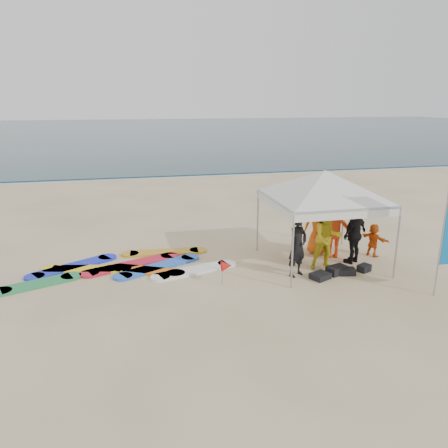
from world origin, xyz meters
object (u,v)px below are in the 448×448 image
object	(u,v)px
person_black_b	(355,234)
person_orange_b	(319,225)
person_seated	(373,240)
surfboard_spread	(127,267)
person_orange_a	(334,228)
person_black_a	(298,246)
person_yellow	(328,238)
canopy_tent	(325,171)
marker_pennant	(227,266)

from	to	relation	value
person_black_b	person_orange_b	xyz separation A→B (m)	(-0.66, 1.04, 0.04)
person_black_b	person_seated	distance (m)	1.04
person_seated	surfboard_spread	bearing A→B (deg)	60.93
person_orange_a	person_black_b	size ratio (longest dim) A/B	1.03
person_black_a	person_orange_b	bearing A→B (deg)	22.18
person_yellow	person_black_a	bearing A→B (deg)	-161.46
canopy_tent	person_seated	bearing A→B (deg)	6.39
canopy_tent	surfboard_spread	distance (m)	6.29
person_black_b	person_orange_b	size ratio (longest dim) A/B	0.96
person_black_a	marker_pennant	size ratio (longest dim) A/B	2.70
person_black_a	person_yellow	bearing A→B (deg)	-11.65
person_seated	canopy_tent	size ratio (longest dim) A/B	0.25
person_black_a	canopy_tent	size ratio (longest dim) A/B	0.41
person_orange_b	canopy_tent	world-z (taller)	canopy_tent
person_orange_b	canopy_tent	xyz separation A→B (m)	(-0.31, -0.86, 1.84)
person_orange_a	surfboard_spread	size ratio (longest dim) A/B	0.30
surfboard_spread	person_yellow	bearing A→B (deg)	-13.00
person_black_a	canopy_tent	distance (m)	2.29
marker_pennant	person_yellow	bearing A→B (deg)	7.70
person_orange_b	person_black_a	bearing A→B (deg)	62.09
person_orange_a	person_black_b	xyz separation A→B (m)	(0.36, -0.62, -0.03)
person_black_a	surfboard_spread	xyz separation A→B (m)	(-4.56, 1.58, -0.83)
person_black_b	canopy_tent	world-z (taller)	canopy_tent
person_yellow	surfboard_spread	distance (m)	5.80
person_black_a	person_orange_b	distance (m)	2.10
person_black_b	marker_pennant	bearing A→B (deg)	-19.47
person_orange_a	canopy_tent	xyz separation A→B (m)	(-0.61, -0.44, 1.85)
person_black_a	person_orange_b	size ratio (longest dim) A/B	0.93
person_yellow	surfboard_spread	bearing A→B (deg)	169.61
person_black_a	person_orange_a	size ratio (longest dim) A/B	0.94
person_orange_a	canopy_tent	distance (m)	1.99
person_black_b	canopy_tent	bearing A→B (deg)	-39.61
surfboard_spread	person_seated	bearing A→B (deg)	-4.83
marker_pennant	surfboard_spread	size ratio (longest dim) A/B	0.10
canopy_tent	marker_pennant	size ratio (longest dim) A/B	6.60
person_yellow	marker_pennant	distance (m)	3.09
person_black_b	surfboard_spread	world-z (taller)	person_black_b
person_black_b	surfboard_spread	size ratio (longest dim) A/B	0.29
person_black_a	marker_pennant	world-z (taller)	person_black_a
marker_pennant	person_orange_a	bearing A→B (deg)	19.47
person_yellow	person_seated	xyz separation A→B (m)	(1.88, 0.66, -0.40)
marker_pennant	surfboard_spread	bearing A→B (deg)	146.38
person_orange_b	canopy_tent	distance (m)	2.06
person_black_a	person_black_b	size ratio (longest dim) A/B	0.97
person_black_a	marker_pennant	distance (m)	2.05
person_seated	surfboard_spread	xyz separation A→B (m)	(-7.46, 0.63, -0.48)
person_yellow	marker_pennant	size ratio (longest dim) A/B	2.89
person_orange_a	surfboard_spread	distance (m)	6.29
person_orange_a	person_yellow	bearing A→B (deg)	64.71
person_orange_b	person_seated	distance (m)	1.73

